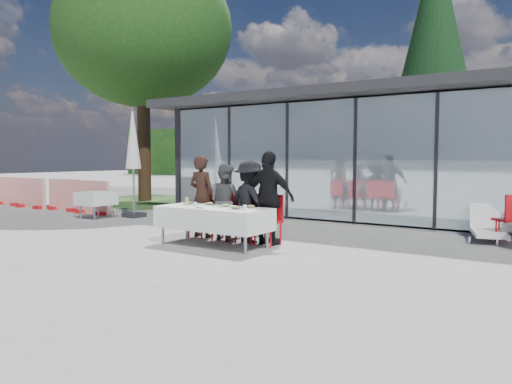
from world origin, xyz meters
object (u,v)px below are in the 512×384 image
(dining_table, at_px, (213,218))
(diner_b, at_px, (226,202))
(plate_a, at_px, (188,203))
(conifer_tree, at_px, (434,49))
(diner_c, at_px, (250,202))
(spare_table_left, at_px, (96,199))
(market_umbrella, at_px, (133,147))
(diner_d, at_px, (269,198))
(lounger, at_px, (487,227))
(plate_b, at_px, (210,204))
(diner_chair_a, at_px, (203,212))
(diner_chair_b, at_px, (227,214))
(spare_chair_b, at_px, (511,216))
(plate_c, at_px, (225,206))
(construction_barriers, at_px, (34,195))
(diner_a, at_px, (202,196))
(plate_d, at_px, (251,207))
(diner_chair_d, at_px, (270,217))
(folded_eyeglasses, at_px, (200,208))
(plate_extra, at_px, (236,208))
(juice_bottle, at_px, (187,201))
(deciduous_tree, at_px, (142,31))
(diner_chair_c, at_px, (251,216))

(dining_table, bearing_deg, diner_b, 109.18)
(plate_a, distance_m, conifer_tree, 14.08)
(diner_c, distance_m, spare_table_left, 5.84)
(market_umbrella, bearing_deg, diner_c, -17.38)
(diner_d, distance_m, lounger, 4.60)
(plate_b, bearing_deg, diner_chair_a, 139.03)
(diner_chair_b, xyz_separation_m, spare_chair_b, (4.93, 2.82, 0.00))
(diner_d, bearing_deg, plate_c, 44.69)
(diner_c, relative_size, construction_barriers, 0.21)
(diner_chair_a, relative_size, plate_a, 3.42)
(diner_d, xyz_separation_m, plate_c, (-0.59, -0.63, -0.14))
(diner_a, bearing_deg, diner_c, 179.32)
(plate_a, xyz_separation_m, plate_d, (1.52, 0.04, 0.00))
(spare_table_left, relative_size, construction_barriers, 0.11)
(diner_b, xyz_separation_m, lounger, (4.48, 3.00, -0.52))
(diner_chair_d, height_order, folded_eyeglasses, diner_chair_d)
(plate_b, bearing_deg, plate_extra, -21.59)
(plate_c, bearing_deg, plate_a, 176.12)
(dining_table, relative_size, diner_a, 1.29)
(diner_b, bearing_deg, plate_extra, 146.57)
(dining_table, height_order, diner_b, diner_b)
(plate_extra, relative_size, spare_table_left, 0.33)
(diner_chair_d, relative_size, plate_a, 3.42)
(diner_c, relative_size, spare_table_left, 1.90)
(diner_a, height_order, diner_chair_b, diner_a)
(juice_bottle, xyz_separation_m, spare_chair_b, (5.33, 3.60, -0.29))
(diner_c, distance_m, deciduous_tree, 11.77)
(folded_eyeglasses, height_order, conifer_tree, conifer_tree)
(plate_extra, distance_m, lounger, 5.30)
(dining_table, relative_size, spare_chair_b, 2.32)
(market_umbrella, bearing_deg, diner_a, -22.44)
(diner_d, xyz_separation_m, plate_d, (-0.08, -0.52, -0.14))
(diner_chair_d, xyz_separation_m, deciduous_tree, (-9.22, 5.41, 5.94))
(plate_a, bearing_deg, plate_d, 1.61)
(diner_chair_d, xyz_separation_m, spare_table_left, (-6.24, 0.78, 0.02))
(plate_b, relative_size, deciduous_tree, 0.03)
(plate_c, distance_m, plate_extra, 0.48)
(diner_d, height_order, conifer_tree, conifer_tree)
(diner_a, distance_m, plate_b, 0.81)
(diner_chair_d, xyz_separation_m, lounger, (3.42, 2.96, -0.28))
(diner_a, height_order, deciduous_tree, deciduous_tree)
(folded_eyeglasses, bearing_deg, spare_chair_b, 39.28)
(juice_bottle, xyz_separation_m, construction_barriers, (-8.97, 2.29, -0.39))
(diner_chair_c, height_order, conifer_tree, conifer_tree)
(diner_chair_a, relative_size, plate_extra, 3.42)
(diner_c, height_order, spare_chair_b, diner_c)
(diner_b, xyz_separation_m, spare_table_left, (-5.18, 0.82, -0.23))
(lounger, distance_m, conifer_tree, 11.63)
(market_umbrella, xyz_separation_m, conifer_tree, (5.36, 10.84, 4.00))
(diner_chair_a, height_order, juice_bottle, diner_chair_a)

